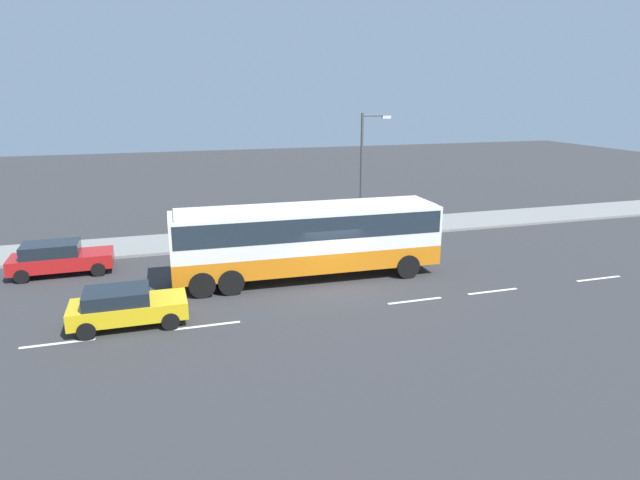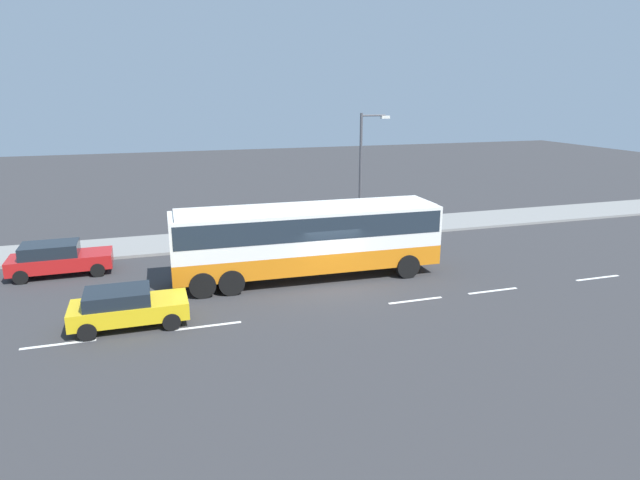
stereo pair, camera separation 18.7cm
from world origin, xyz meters
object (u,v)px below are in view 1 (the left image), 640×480
car_yellow_taxi (126,306)px  pedestrian_near_curb (360,212)px  car_red_compact (59,257)px  coach_bus (307,234)px  street_lamp (364,166)px

car_yellow_taxi → pedestrian_near_curb: pedestrian_near_curb is taller
pedestrian_near_curb → car_red_compact: bearing=27.1°
car_red_compact → pedestrian_near_curb: (16.45, 3.59, 0.36)m
coach_bus → street_lamp: 8.65m
street_lamp → coach_bus: bearing=-129.0°
pedestrian_near_curb → street_lamp: (-0.18, -1.05, 3.01)m
car_red_compact → pedestrian_near_curb: pedestrian_near_curb is taller
car_yellow_taxi → street_lamp: size_ratio=0.59×
street_lamp → pedestrian_near_curb: bearing=80.3°
coach_bus → pedestrian_near_curb: size_ratio=6.93×
car_yellow_taxi → street_lamp: 16.59m
coach_bus → street_lamp: size_ratio=1.73×
coach_bus → car_red_compact: 11.75m
coach_bus → car_yellow_taxi: bearing=-156.6°
car_yellow_taxi → pedestrian_near_curb: size_ratio=2.35×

